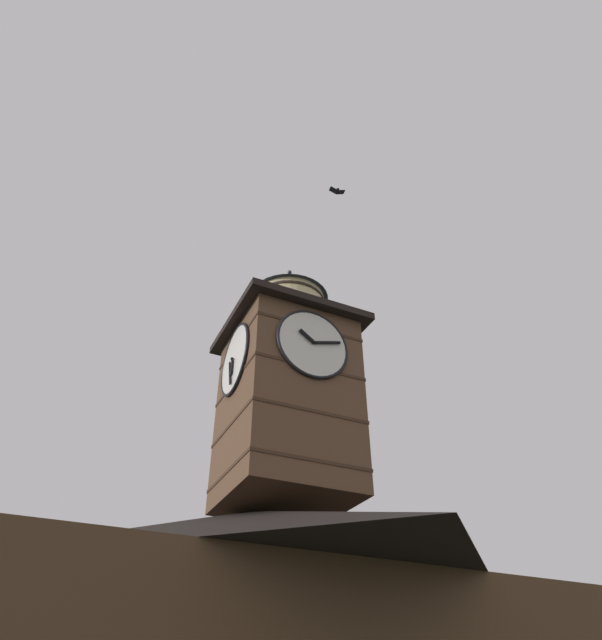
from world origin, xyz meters
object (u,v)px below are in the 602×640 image
Objects in this scene: clock_tower at (287,385)px; pine_tree_behind at (256,547)px; flying_bird_high at (337,191)px; building_main at (244,639)px; moon at (310,553)px.

clock_tower is 6.17m from pine_tree_behind.
clock_tower is 7.50m from flying_bird_high.
pine_tree_behind reaches higher than building_main.
building_main is 21.92× the size of flying_bird_high.
clock_tower is 39.88m from moon.
flying_bird_high is at bearing 112.67° from building_main.
flying_bird_high is (-0.74, 2.59, 7.00)m from clock_tower.
flying_bird_high is (17.34, 37.89, 2.84)m from moon.
pine_tree_behind is at bearing -101.61° from clock_tower.
clock_tower is at bearing 128.88° from building_main.
moon reaches higher than clock_tower.
building_main is 5.32m from pine_tree_behind.
moon is 41.76m from flying_bird_high.
moon is at bearing -118.63° from building_main.
building_main is 1.49× the size of clock_tower.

